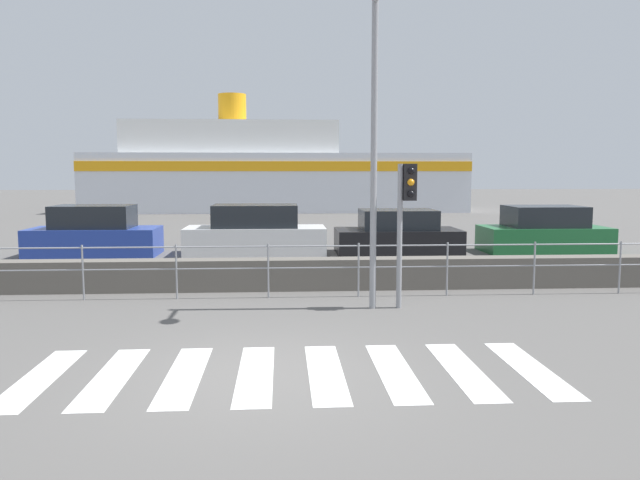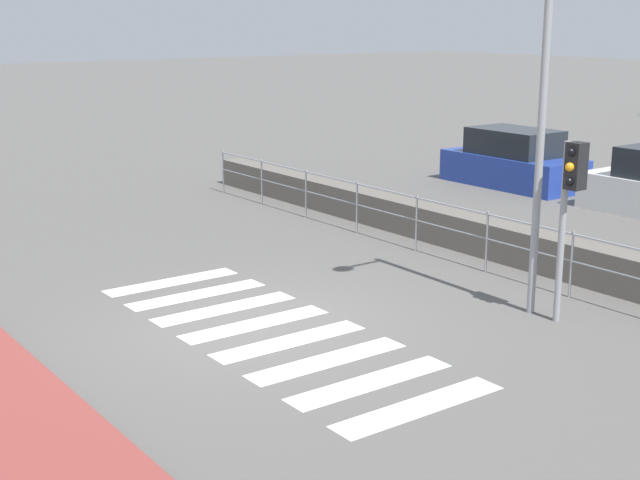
% 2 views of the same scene
% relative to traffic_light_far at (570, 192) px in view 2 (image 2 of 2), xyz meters
% --- Properties ---
extents(ground_plane, '(160.00, 160.00, 0.00)m').
position_rel_traffic_light_far_xyz_m(ground_plane, '(-2.59, -3.73, -2.00)').
color(ground_plane, '#565451').
extents(crosswalk, '(6.75, 2.40, 0.01)m').
position_rel_traffic_light_far_xyz_m(crosswalk, '(-2.21, -3.73, -1.99)').
color(crosswalk, silver).
rests_on(crosswalk, ground_plane).
extents(seawall, '(20.60, 0.55, 0.68)m').
position_rel_traffic_light_far_xyz_m(seawall, '(-2.59, 1.99, -1.66)').
color(seawall, '#605B54').
rests_on(seawall, ground_plane).
extents(harbor_fence, '(18.58, 0.04, 1.12)m').
position_rel_traffic_light_far_xyz_m(harbor_fence, '(-2.59, 1.12, -1.26)').
color(harbor_fence, gray).
rests_on(harbor_fence, ground_plane).
extents(traffic_light_far, '(0.34, 0.32, 2.72)m').
position_rel_traffic_light_far_xyz_m(traffic_light_far, '(0.00, 0.00, 0.00)').
color(traffic_light_far, gray).
rests_on(traffic_light_far, ground_plane).
extents(streetlamp, '(0.32, 1.18, 5.77)m').
position_rel_traffic_light_far_xyz_m(streetlamp, '(-0.61, -0.21, 1.61)').
color(streetlamp, gray).
rests_on(streetlamp, ground_plane).
extents(parked_car_blue, '(3.88, 1.72, 1.54)m').
position_rel_traffic_light_far_xyz_m(parked_car_blue, '(-8.07, 7.93, -1.34)').
color(parked_car_blue, '#233D9E').
rests_on(parked_car_blue, ground_plane).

